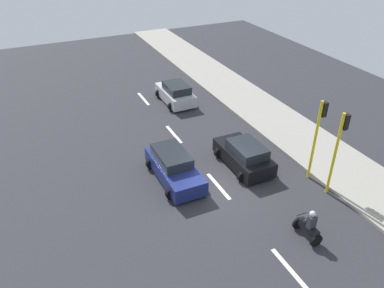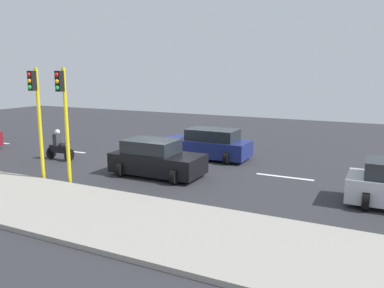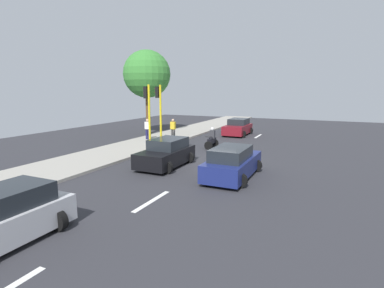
{
  "view_description": "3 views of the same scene",
  "coord_description": "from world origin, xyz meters",
  "px_view_note": "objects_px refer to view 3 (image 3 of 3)",
  "views": [
    {
      "loc": [
        -7.97,
        -13.74,
        12.23
      ],
      "look_at": [
        -0.39,
        2.43,
        1.34
      ],
      "focal_mm": 35.72,
      "sensor_mm": 36.0,
      "label": 1
    },
    {
      "loc": [
        15.82,
        9.56,
        4.39
      ],
      "look_at": [
        -0.43,
        1.46,
        0.96
      ],
      "focal_mm": 36.42,
      "sensor_mm": 36.0,
      "label": 2
    },
    {
      "loc": [
        -5.96,
        15.25,
        4.16
      ],
      "look_at": [
        0.23,
        1.88,
        1.52
      ],
      "focal_mm": 28.3,
      "sensor_mm": 36.0,
      "label": 3
    }
  ],
  "objects_px": {
    "pedestrian_near_signal": "(173,128)",
    "car_black": "(166,153)",
    "car_dark_blue": "(232,163)",
    "car_silver": "(0,219)",
    "car_maroon": "(238,127)",
    "traffic_light_midblock": "(159,108)",
    "pedestrian_by_tree": "(148,128)",
    "traffic_light_corner": "(148,109)",
    "street_tree_north": "(147,74)",
    "motorcycle": "(212,139)"
  },
  "relations": [
    {
      "from": "car_black",
      "to": "traffic_light_midblock",
      "type": "distance_m",
      "value": 5.17
    },
    {
      "from": "street_tree_north",
      "to": "car_black",
      "type": "bearing_deg",
      "value": 127.39
    },
    {
      "from": "car_dark_blue",
      "to": "motorcycle",
      "type": "xyz_separation_m",
      "value": [
        3.57,
        -6.5,
        -0.07
      ]
    },
    {
      "from": "traffic_light_corner",
      "to": "car_maroon",
      "type": "bearing_deg",
      "value": -105.39
    },
    {
      "from": "pedestrian_by_tree",
      "to": "car_black",
      "type": "bearing_deg",
      "value": 129.88
    },
    {
      "from": "car_maroon",
      "to": "traffic_light_corner",
      "type": "height_order",
      "value": "traffic_light_corner"
    },
    {
      "from": "car_black",
      "to": "pedestrian_by_tree",
      "type": "height_order",
      "value": "pedestrian_by_tree"
    },
    {
      "from": "car_silver",
      "to": "car_black",
      "type": "xyz_separation_m",
      "value": [
        0.15,
        -9.37,
        0.0
      ]
    },
    {
      "from": "car_silver",
      "to": "car_dark_blue",
      "type": "xyz_separation_m",
      "value": [
        -3.82,
        -8.77,
        0.0
      ]
    },
    {
      "from": "pedestrian_near_signal",
      "to": "street_tree_north",
      "type": "bearing_deg",
      "value": -33.04
    },
    {
      "from": "car_maroon",
      "to": "traffic_light_corner",
      "type": "bearing_deg",
      "value": 74.61
    },
    {
      "from": "car_maroon",
      "to": "car_silver",
      "type": "height_order",
      "value": "same"
    },
    {
      "from": "car_silver",
      "to": "street_tree_north",
      "type": "xyz_separation_m",
      "value": [
        7.93,
        -19.53,
        4.89
      ]
    },
    {
      "from": "car_dark_blue",
      "to": "pedestrian_by_tree",
      "type": "distance_m",
      "value": 11.89
    },
    {
      "from": "car_dark_blue",
      "to": "traffic_light_corner",
      "type": "height_order",
      "value": "traffic_light_corner"
    },
    {
      "from": "car_maroon",
      "to": "pedestrian_by_tree",
      "type": "height_order",
      "value": "pedestrian_by_tree"
    },
    {
      "from": "car_dark_blue",
      "to": "traffic_light_corner",
      "type": "distance_m",
      "value": 7.62
    },
    {
      "from": "car_dark_blue",
      "to": "car_silver",
      "type": "bearing_deg",
      "value": 66.47
    },
    {
      "from": "street_tree_north",
      "to": "traffic_light_corner",
      "type": "bearing_deg",
      "value": 123.22
    },
    {
      "from": "car_maroon",
      "to": "street_tree_north",
      "type": "height_order",
      "value": "street_tree_north"
    },
    {
      "from": "traffic_light_midblock",
      "to": "motorcycle",
      "type": "bearing_deg",
      "value": -145.91
    },
    {
      "from": "car_maroon",
      "to": "traffic_light_midblock",
      "type": "relative_size",
      "value": 0.86
    },
    {
      "from": "street_tree_north",
      "to": "pedestrian_by_tree",
      "type": "bearing_deg",
      "value": 122.37
    },
    {
      "from": "car_dark_blue",
      "to": "pedestrian_near_signal",
      "type": "height_order",
      "value": "pedestrian_near_signal"
    },
    {
      "from": "street_tree_north",
      "to": "traffic_light_midblock",
      "type": "bearing_deg",
      "value": 128.72
    },
    {
      "from": "car_black",
      "to": "pedestrian_by_tree",
      "type": "distance_m",
      "value": 8.58
    },
    {
      "from": "pedestrian_by_tree",
      "to": "traffic_light_midblock",
      "type": "relative_size",
      "value": 0.38
    },
    {
      "from": "car_black",
      "to": "car_maroon",
      "type": "bearing_deg",
      "value": -91.09
    },
    {
      "from": "car_black",
      "to": "motorcycle",
      "type": "bearing_deg",
      "value": -93.87
    },
    {
      "from": "car_black",
      "to": "traffic_light_midblock",
      "type": "xyz_separation_m",
      "value": [
        2.68,
        -3.82,
        2.22
      ]
    },
    {
      "from": "pedestrian_near_signal",
      "to": "traffic_light_midblock",
      "type": "bearing_deg",
      "value": 104.13
    },
    {
      "from": "pedestrian_near_signal",
      "to": "car_silver",
      "type": "bearing_deg",
      "value": 102.56
    },
    {
      "from": "pedestrian_near_signal",
      "to": "pedestrian_by_tree",
      "type": "relative_size",
      "value": 1.0
    },
    {
      "from": "street_tree_north",
      "to": "car_maroon",
      "type": "bearing_deg",
      "value": -160.36
    },
    {
      "from": "traffic_light_corner",
      "to": "street_tree_north",
      "type": "distance_m",
      "value": 9.67
    },
    {
      "from": "car_silver",
      "to": "car_dark_blue",
      "type": "distance_m",
      "value": 9.56
    },
    {
      "from": "traffic_light_midblock",
      "to": "traffic_light_corner",
      "type": "bearing_deg",
      "value": 90.0
    },
    {
      "from": "traffic_light_midblock",
      "to": "car_maroon",
      "type": "bearing_deg",
      "value": -107.63
    },
    {
      "from": "motorcycle",
      "to": "pedestrian_by_tree",
      "type": "height_order",
      "value": "pedestrian_by_tree"
    },
    {
      "from": "pedestrian_near_signal",
      "to": "traffic_light_corner",
      "type": "relative_size",
      "value": 0.38
    },
    {
      "from": "motorcycle",
      "to": "pedestrian_near_signal",
      "type": "bearing_deg",
      "value": -21.21
    },
    {
      "from": "car_maroon",
      "to": "car_black",
      "type": "relative_size",
      "value": 1.0
    },
    {
      "from": "car_silver",
      "to": "pedestrian_near_signal",
      "type": "relative_size",
      "value": 2.26
    },
    {
      "from": "car_black",
      "to": "pedestrian_by_tree",
      "type": "xyz_separation_m",
      "value": [
        5.5,
        -6.58,
        0.35
      ]
    },
    {
      "from": "car_black",
      "to": "traffic_light_corner",
      "type": "bearing_deg",
      "value": -41.74
    },
    {
      "from": "car_maroon",
      "to": "traffic_light_midblock",
      "type": "bearing_deg",
      "value": 72.37
    },
    {
      "from": "pedestrian_near_signal",
      "to": "pedestrian_by_tree",
      "type": "xyz_separation_m",
      "value": [
        1.9,
        0.87,
        0.0
      ]
    },
    {
      "from": "pedestrian_near_signal",
      "to": "car_black",
      "type": "bearing_deg",
      "value": 115.76
    },
    {
      "from": "car_black",
      "to": "traffic_light_corner",
      "type": "distance_m",
      "value": 4.22
    },
    {
      "from": "motorcycle",
      "to": "traffic_light_corner",
      "type": "xyz_separation_m",
      "value": [
        3.08,
        3.51,
        2.29
      ]
    }
  ]
}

